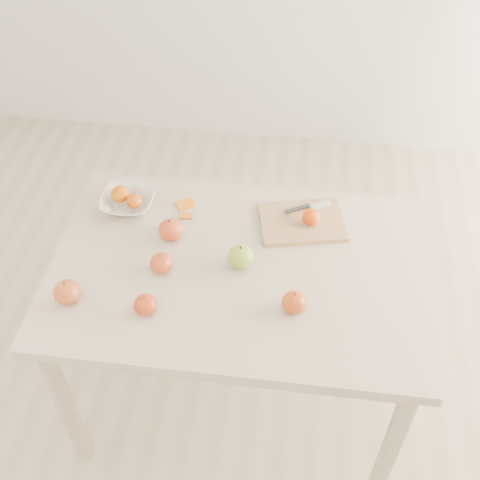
# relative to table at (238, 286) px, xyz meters

# --- Properties ---
(ground) EXTENTS (3.50, 3.50, 0.00)m
(ground) POSITION_rel_table_xyz_m (0.00, 0.00, -0.65)
(ground) COLOR #C6B293
(ground) RESTS_ON ground
(room_walls) EXTENTS (3.50, 3.50, 3.50)m
(room_walls) POSITION_rel_table_xyz_m (0.04, 0.00, 0.96)
(room_walls) COLOR white
(room_walls) RESTS_ON ground
(table) EXTENTS (1.20, 0.80, 0.75)m
(table) POSITION_rel_table_xyz_m (0.00, 0.00, 0.00)
(table) COLOR beige
(table) RESTS_ON ground
(cutting_board) EXTENTS (0.32, 0.26, 0.02)m
(cutting_board) POSITION_rel_table_xyz_m (0.19, 0.22, 0.11)
(cutting_board) COLOR tan
(cutting_board) RESTS_ON table
(board_tangerine) EXTENTS (0.06, 0.06, 0.05)m
(board_tangerine) POSITION_rel_table_xyz_m (0.22, 0.21, 0.14)
(board_tangerine) COLOR #D33E07
(board_tangerine) RESTS_ON cutting_board
(fruit_bowl) EXTENTS (0.19, 0.19, 0.05)m
(fruit_bowl) POSITION_rel_table_xyz_m (-0.42, 0.23, 0.12)
(fruit_bowl) COLOR white
(fruit_bowl) RESTS_ON table
(bowl_tangerine_near) EXTENTS (0.07, 0.07, 0.06)m
(bowl_tangerine_near) POSITION_rel_table_xyz_m (-0.45, 0.24, 0.15)
(bowl_tangerine_near) COLOR #D46307
(bowl_tangerine_near) RESTS_ON fruit_bowl
(bowl_tangerine_far) EXTENTS (0.05, 0.05, 0.05)m
(bowl_tangerine_far) POSITION_rel_table_xyz_m (-0.39, 0.22, 0.14)
(bowl_tangerine_far) COLOR #E35F08
(bowl_tangerine_far) RESTS_ON fruit_bowl
(orange_peel_a) EXTENTS (0.07, 0.07, 0.01)m
(orange_peel_a) POSITION_rel_table_xyz_m (-0.22, 0.26, 0.10)
(orange_peel_a) COLOR orange
(orange_peel_a) RESTS_ON table
(orange_peel_b) EXTENTS (0.05, 0.04, 0.01)m
(orange_peel_b) POSITION_rel_table_xyz_m (-0.21, 0.21, 0.10)
(orange_peel_b) COLOR orange
(orange_peel_b) RESTS_ON table
(paring_knife) EXTENTS (0.16, 0.08, 0.01)m
(paring_knife) POSITION_rel_table_xyz_m (0.24, 0.29, 0.12)
(paring_knife) COLOR silver
(paring_knife) RESTS_ON cutting_board
(apple_green) EXTENTS (0.08, 0.08, 0.08)m
(apple_green) POSITION_rel_table_xyz_m (0.01, 0.01, 0.14)
(apple_green) COLOR olive
(apple_green) RESTS_ON table
(apple_red_a) EXTENTS (0.08, 0.08, 0.07)m
(apple_red_a) POSITION_rel_table_xyz_m (-0.24, 0.10, 0.14)
(apple_red_a) COLOR maroon
(apple_red_a) RESTS_ON table
(apple_red_b) EXTENTS (0.07, 0.07, 0.07)m
(apple_red_b) POSITION_rel_table_xyz_m (-0.24, -0.05, 0.13)
(apple_red_b) COLOR maroon
(apple_red_b) RESTS_ON table
(apple_red_d) EXTENTS (0.08, 0.08, 0.07)m
(apple_red_d) POSITION_rel_table_xyz_m (-0.49, -0.20, 0.14)
(apple_red_d) COLOR maroon
(apple_red_d) RESTS_ON table
(apple_red_c) EXTENTS (0.07, 0.07, 0.06)m
(apple_red_c) POSITION_rel_table_xyz_m (-0.25, -0.21, 0.13)
(apple_red_c) COLOR #90060C
(apple_red_c) RESTS_ON table
(apple_red_e) EXTENTS (0.07, 0.07, 0.07)m
(apple_red_e) POSITION_rel_table_xyz_m (0.19, -0.15, 0.13)
(apple_red_e) COLOR maroon
(apple_red_e) RESTS_ON table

